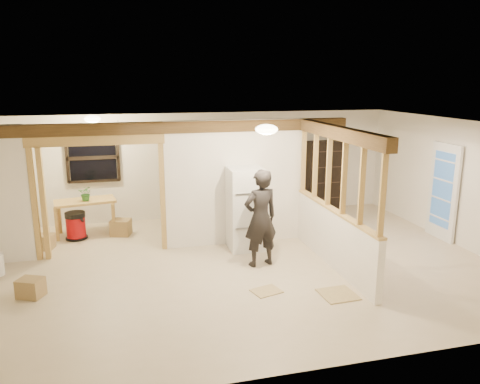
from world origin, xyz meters
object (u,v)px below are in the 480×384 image
object	(u,v)px
work_table	(86,218)
bookshelf	(324,176)
refrigerator	(246,209)
shop_vac	(76,225)
woman	(261,218)

from	to	relation	value
work_table	bookshelf	xyz separation A→B (m)	(5.74, 0.61, 0.50)
refrigerator	shop_vac	bearing A→B (deg)	157.05
shop_vac	work_table	bearing A→B (deg)	47.35
refrigerator	shop_vac	size ratio (longest dim) A/B	2.75
work_table	refrigerator	bearing A→B (deg)	-36.69
work_table	shop_vac	bearing A→B (deg)	-141.84
bookshelf	work_table	bearing A→B (deg)	-173.97
woman	work_table	world-z (taller)	woman
work_table	shop_vac	distance (m)	0.31
woman	bookshelf	distance (m)	4.07
woman	work_table	bearing A→B (deg)	-50.92
shop_vac	bookshelf	size ratio (longest dim) A/B	0.33
refrigerator	bookshelf	size ratio (longest dim) A/B	0.91
refrigerator	woman	bearing A→B (deg)	-87.83
woman	shop_vac	size ratio (longest dim) A/B	2.99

